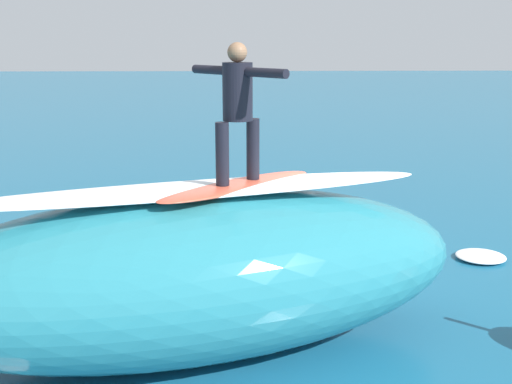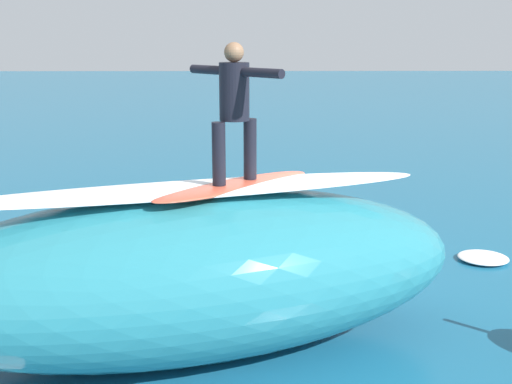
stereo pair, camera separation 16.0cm
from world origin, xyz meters
name	(u,v)px [view 1 (the left image)]	position (x,y,z in m)	size (l,w,h in m)	color
ground_plane	(256,284)	(0.00, 0.00, 0.00)	(120.00, 120.00, 0.00)	#196084
wave_crest	(195,274)	(0.75, 2.02, 0.94)	(6.39, 2.46, 1.87)	teal
wave_foam_lip	(193,190)	(0.75, 2.02, 1.91)	(5.43, 0.86, 0.08)	white
surfboard_riding	(238,186)	(0.25, 1.88, 1.92)	(2.20, 0.54, 0.09)	#E0563D
surfer_riding	(238,102)	(0.25, 1.88, 2.84)	(1.04, 1.13, 1.52)	black
surfboard_paddling	(267,240)	(-0.26, -1.98, 0.03)	(2.14, 0.54, 0.07)	yellow
surfer_paddling	(268,233)	(-0.27, -1.85, 0.20)	(0.32, 1.70, 0.31)	black
foam_patch_near	(481,256)	(-3.70, -0.95, 0.05)	(0.80, 0.77, 0.10)	white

